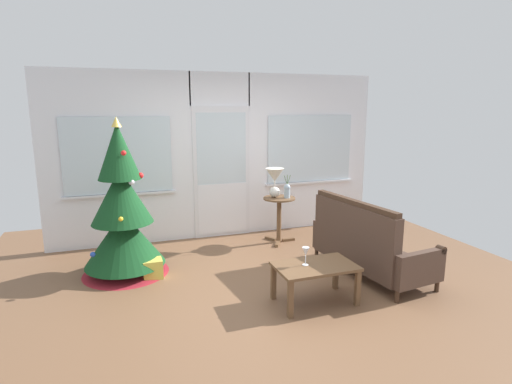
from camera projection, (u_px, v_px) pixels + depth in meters
The scene contains 10 objects.
ground_plane at pixel (268, 286), 4.76m from camera, with size 6.76×6.76×0.00m, color brown.
back_wall_with_door at pixel (221, 156), 6.43m from camera, with size 5.20×0.14×2.55m.
christmas_tree at pixel (123, 218), 5.00m from camera, with size 1.05×1.05×1.92m.
settee_sofa at pixel (365, 245), 5.01m from camera, with size 0.89×1.67×0.96m.
side_table at pixel (279, 211), 6.21m from camera, with size 0.50×0.48×0.70m.
table_lamp at pixel (275, 179), 6.13m from camera, with size 0.28×0.28×0.44m.
flower_vase at pixel (287, 190), 6.13m from camera, with size 0.11×0.10×0.35m.
coffee_table at pixel (315, 271), 4.30m from camera, with size 0.84×0.53×0.42m.
wine_glass at pixel (306, 252), 4.25m from camera, with size 0.08×0.08×0.20m.
gift_box at pixel (153, 269), 4.97m from camera, with size 0.23×0.21×0.23m, color #D8C64C.
Camera 1 is at (-1.59, -4.15, 2.03)m, focal length 28.89 mm.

